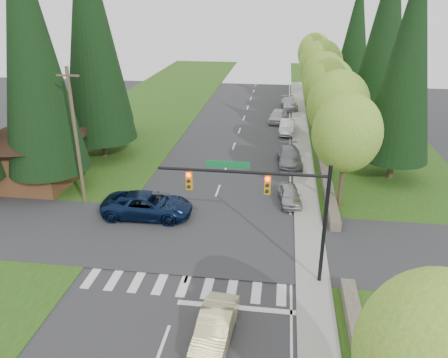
% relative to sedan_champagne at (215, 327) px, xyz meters
% --- Properties ---
extents(ground, '(120.00, 120.00, 0.00)m').
position_rel_sedan_champagne_xyz_m(ground, '(-2.28, 0.47, -0.70)').
color(ground, '#28282B').
rests_on(ground, ground).
extents(grass_east, '(14.00, 110.00, 0.06)m').
position_rel_sedan_champagne_xyz_m(grass_east, '(10.72, 20.47, -0.67)').
color(grass_east, '#284211').
rests_on(grass_east, ground).
extents(grass_west, '(14.00, 110.00, 0.06)m').
position_rel_sedan_champagne_xyz_m(grass_west, '(-15.28, 20.47, -0.67)').
color(grass_west, '#284211').
rests_on(grass_west, ground).
extents(cross_street, '(120.00, 8.00, 0.10)m').
position_rel_sedan_champagne_xyz_m(cross_street, '(-2.28, 8.47, -0.70)').
color(cross_street, '#28282B').
rests_on(cross_street, ground).
extents(sidewalk_east, '(1.80, 80.00, 0.13)m').
position_rel_sedan_champagne_xyz_m(sidewalk_east, '(4.62, 22.47, -0.63)').
color(sidewalk_east, gray).
rests_on(sidewalk_east, ground).
extents(curb_east, '(0.20, 80.00, 0.13)m').
position_rel_sedan_champagne_xyz_m(curb_east, '(3.77, 22.47, -0.63)').
color(curb_east, gray).
rests_on(curb_east, ground).
extents(stone_wall_north, '(0.70, 40.00, 0.70)m').
position_rel_sedan_champagne_xyz_m(stone_wall_north, '(6.32, 30.47, -0.35)').
color(stone_wall_north, '#4C4438').
rests_on(stone_wall_north, ground).
extents(traffic_signal, '(8.70, 0.37, 6.80)m').
position_rel_sedan_champagne_xyz_m(traffic_signal, '(2.09, 4.97, 4.29)').
color(traffic_signal, black).
rests_on(traffic_signal, ground).
extents(brown_building, '(8.40, 8.40, 5.40)m').
position_rel_sedan_champagne_xyz_m(brown_building, '(-17.28, 15.47, 2.44)').
color(brown_building, '#4C2D19').
rests_on(brown_building, ground).
extents(utility_pole, '(1.60, 0.24, 10.00)m').
position_rel_sedan_champagne_xyz_m(utility_pole, '(-11.78, 12.47, 4.45)').
color(utility_pole, '#473828').
rests_on(utility_pole, ground).
extents(decid_tree_0, '(4.80, 4.80, 8.37)m').
position_rel_sedan_champagne_xyz_m(decid_tree_0, '(6.92, 14.47, 4.90)').
color(decid_tree_0, '#38281C').
rests_on(decid_tree_0, ground).
extents(decid_tree_1, '(5.20, 5.20, 8.80)m').
position_rel_sedan_champagne_xyz_m(decid_tree_1, '(7.02, 21.47, 5.10)').
color(decid_tree_1, '#38281C').
rests_on(decid_tree_1, ground).
extents(decid_tree_2, '(5.00, 5.00, 8.82)m').
position_rel_sedan_champagne_xyz_m(decid_tree_2, '(6.82, 28.47, 5.23)').
color(decid_tree_2, '#38281C').
rests_on(decid_tree_2, ground).
extents(decid_tree_3, '(5.00, 5.00, 8.55)m').
position_rel_sedan_champagne_xyz_m(decid_tree_3, '(6.92, 35.47, 4.97)').
color(decid_tree_3, '#38281C').
rests_on(decid_tree_3, ground).
extents(decid_tree_4, '(5.40, 5.40, 9.18)m').
position_rel_sedan_champagne_xyz_m(decid_tree_4, '(7.02, 42.47, 5.37)').
color(decid_tree_4, '#38281C').
rests_on(decid_tree_4, ground).
extents(decid_tree_5, '(4.80, 4.80, 8.30)m').
position_rel_sedan_champagne_xyz_m(decid_tree_5, '(6.82, 49.47, 4.84)').
color(decid_tree_5, '#38281C').
rests_on(decid_tree_5, ground).
extents(decid_tree_6, '(5.20, 5.20, 8.86)m').
position_rel_sedan_champagne_xyz_m(decid_tree_6, '(6.92, 56.47, 5.17)').
color(decid_tree_6, '#38281C').
rests_on(decid_tree_6, ground).
extents(conifer_w_a, '(6.12, 6.12, 19.80)m').
position_rel_sedan_champagne_xyz_m(conifer_w_a, '(-15.28, 14.47, 10.10)').
color(conifer_w_a, '#38281C').
rests_on(conifer_w_a, ground).
extents(conifer_w_b, '(5.44, 5.44, 17.80)m').
position_rel_sedan_champagne_xyz_m(conifer_w_b, '(-18.28, 18.47, 9.10)').
color(conifer_w_b, '#38281C').
rests_on(conifer_w_b, ground).
extents(conifer_w_c, '(6.46, 6.46, 20.80)m').
position_rel_sedan_champagne_xyz_m(conifer_w_c, '(-14.28, 22.47, 10.60)').
color(conifer_w_c, '#38281C').
rests_on(conifer_w_c, ground).
extents(conifer_w_e, '(5.78, 5.78, 18.80)m').
position_rel_sedan_champagne_xyz_m(conifer_w_e, '(-16.28, 28.47, 9.60)').
color(conifer_w_e, '#38281C').
rests_on(conifer_w_e, ground).
extents(conifer_e_a, '(5.44, 5.44, 17.80)m').
position_rel_sedan_champagne_xyz_m(conifer_e_a, '(11.72, 20.47, 9.10)').
color(conifer_e_a, '#38281C').
rests_on(conifer_e_a, ground).
extents(conifer_e_b, '(6.12, 6.12, 19.80)m').
position_rel_sedan_champagne_xyz_m(conifer_e_b, '(12.72, 34.47, 10.10)').
color(conifer_e_b, '#38281C').
rests_on(conifer_e_b, ground).
extents(conifer_e_c, '(5.10, 5.10, 16.80)m').
position_rel_sedan_champagne_xyz_m(conifer_e_c, '(11.72, 48.47, 8.59)').
color(conifer_e_c, '#38281C').
rests_on(conifer_e_c, ground).
extents(sedan_champagne, '(1.79, 4.32, 1.39)m').
position_rel_sedan_champagne_xyz_m(sedan_champagne, '(0.00, 0.00, 0.00)').
color(sedan_champagne, beige).
rests_on(sedan_champagne, ground).
extents(suv_navy, '(6.27, 3.00, 1.73)m').
position_rel_sedan_champagne_xyz_m(suv_navy, '(-6.46, 11.02, 0.17)').
color(suv_navy, '#0B1838').
rests_on(suv_navy, ground).
extents(parked_car_a, '(1.96, 3.89, 1.27)m').
position_rel_sedan_champagne_xyz_m(parked_car_a, '(3.32, 14.59, -0.06)').
color(parked_car_a, '#A3A3A7').
rests_on(parked_car_a, ground).
extents(parked_car_b, '(2.52, 5.33, 1.50)m').
position_rel_sedan_champagne_xyz_m(parked_car_b, '(3.32, 22.47, 0.06)').
color(parked_car_b, gray).
rests_on(parked_car_b, ground).
extents(parked_car_c, '(1.80, 4.52, 1.46)m').
position_rel_sedan_champagne_xyz_m(parked_car_c, '(3.08, 32.26, 0.04)').
color(parked_car_c, silver).
rests_on(parked_car_c, ground).
extents(parked_car_d, '(2.34, 4.56, 1.48)m').
position_rel_sedan_champagne_xyz_m(parked_car_d, '(1.92, 36.82, 0.05)').
color(parked_car_d, silver).
rests_on(parked_car_d, ground).
extents(parked_car_e, '(2.52, 5.04, 1.41)m').
position_rel_sedan_champagne_xyz_m(parked_car_e, '(3.32, 43.47, 0.01)').
color(parked_car_e, '#ABACB0').
rests_on(parked_car_e, ground).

